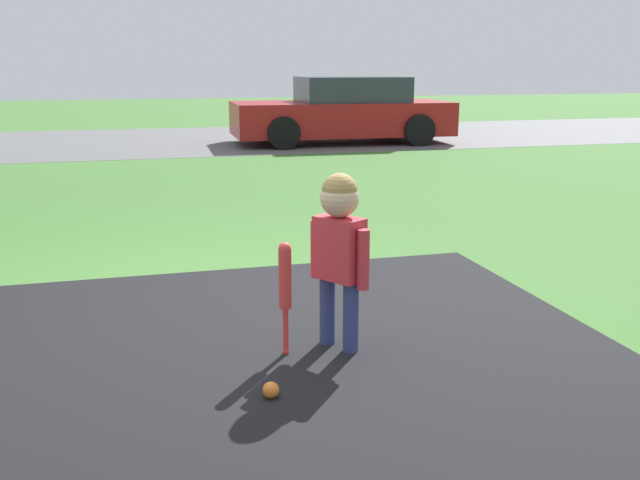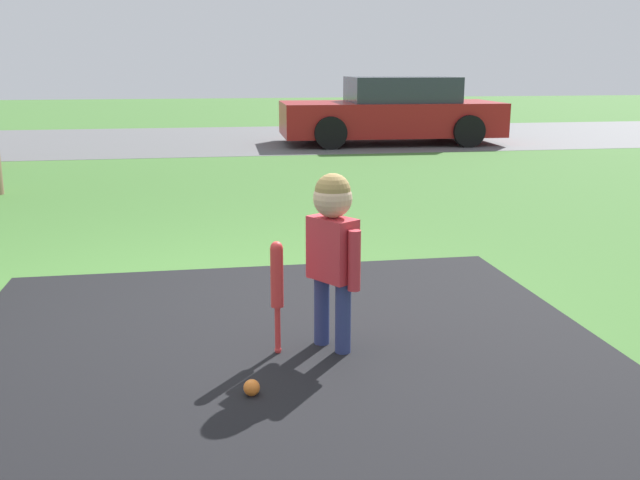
% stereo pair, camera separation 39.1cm
% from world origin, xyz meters
% --- Properties ---
extents(ground_plane, '(60.00, 60.00, 0.00)m').
position_xyz_m(ground_plane, '(0.00, 0.00, 0.00)').
color(ground_plane, '#3D6B2D').
extents(street_strip, '(40.00, 6.00, 0.01)m').
position_xyz_m(street_strip, '(0.00, 10.97, 0.00)').
color(street_strip, '#59595B').
rests_on(street_strip, ground).
extents(child, '(0.27, 0.35, 0.99)m').
position_xyz_m(child, '(0.68, -0.73, 0.64)').
color(child, navy).
rests_on(child, ground).
extents(baseball_bat, '(0.07, 0.07, 0.64)m').
position_xyz_m(baseball_bat, '(0.37, -0.74, 0.41)').
color(baseball_bat, red).
rests_on(baseball_bat, ground).
extents(sports_ball, '(0.08, 0.08, 0.08)m').
position_xyz_m(sports_ball, '(0.19, -1.24, 0.04)').
color(sports_ball, orange).
rests_on(sports_ball, ground).
extents(parked_car, '(4.38, 2.14, 1.31)m').
position_xyz_m(parked_car, '(3.86, 9.61, 0.62)').
color(parked_car, maroon).
rests_on(parked_car, ground).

